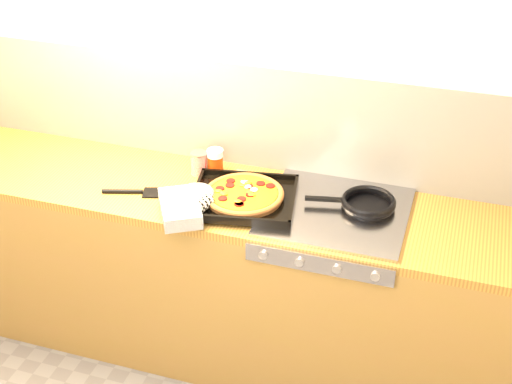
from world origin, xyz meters
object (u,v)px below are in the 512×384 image
(juice_glass, at_px, (215,162))
(pizza_on_tray, at_px, (227,198))
(tomato_can, at_px, (199,163))
(frying_pan, at_px, (367,203))

(juice_glass, bearing_deg, pizza_on_tray, -60.19)
(pizza_on_tray, xyz_separation_m, tomato_can, (-0.22, 0.23, 0.01))
(pizza_on_tray, height_order, tomato_can, tomato_can)
(pizza_on_tray, xyz_separation_m, frying_pan, (0.58, 0.16, -0.01))
(frying_pan, bearing_deg, juice_glass, 172.36)
(tomato_can, distance_m, juice_glass, 0.08)
(tomato_can, bearing_deg, frying_pan, -5.53)
(frying_pan, height_order, juice_glass, juice_glass)
(pizza_on_tray, relative_size, tomato_can, 5.43)
(frying_pan, height_order, tomato_can, tomato_can)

